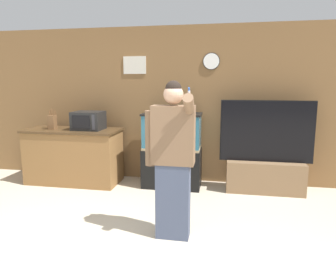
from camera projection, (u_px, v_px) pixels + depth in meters
wall_back_paneled at (169, 105)px, 5.10m from camera, size 10.00×0.08×2.60m
counter_island at (74, 156)px, 5.05m from camera, size 1.56×0.68×0.91m
microwave at (88, 121)px, 4.92m from camera, size 0.48×0.39×0.30m
knife_block at (52, 122)px, 4.97m from camera, size 0.11×0.11×0.34m
aquarium_on_stand at (172, 150)px, 4.82m from camera, size 0.93×0.50×1.20m
tv_on_stand at (265, 166)px, 4.60m from camera, size 1.39×0.40×1.42m
person_standing at (172, 158)px, 3.16m from camera, size 0.53×0.40×1.70m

